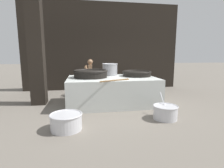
{
  "coord_description": "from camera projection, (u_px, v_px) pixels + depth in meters",
  "views": [
    {
      "loc": [
        -0.97,
        -5.85,
        1.67
      ],
      "look_at": [
        0.0,
        0.0,
        0.69
      ],
      "focal_mm": 28.0,
      "sensor_mm": 36.0,
      "label": 1
    }
  ],
  "objects": [
    {
      "name": "giant_wok_far",
      "position": [
        137.0,
        73.0,
        6.31
      ],
      "size": [
        1.04,
        1.04,
        0.19
      ],
      "color": "black",
      "rests_on": "hearth_platform"
    },
    {
      "name": "giant_wok_near",
      "position": [
        91.0,
        73.0,
        5.93
      ],
      "size": [
        1.16,
        1.16,
        0.26
      ],
      "color": "black",
      "rests_on": "hearth_platform"
    },
    {
      "name": "support_pillar",
      "position": [
        36.0,
        43.0,
        5.74
      ],
      "size": [
        0.47,
        0.47,
        4.15
      ],
      "primitive_type": "cube",
      "color": "black",
      "rests_on": "ground_plane"
    },
    {
      "name": "prep_bowl_vegetables",
      "position": [
        165.0,
        112.0,
        4.6
      ],
      "size": [
        0.65,
        0.84,
        0.62
      ],
      "color": "silver",
      "rests_on": "ground_plane"
    },
    {
      "name": "hearth_platform",
      "position": [
        112.0,
        91.0,
        6.05
      ],
      "size": [
        2.99,
        1.88,
        0.92
      ],
      "color": "silver",
      "rests_on": "ground_plane"
    },
    {
      "name": "stock_pot",
      "position": [
        110.0,
        69.0,
        6.55
      ],
      "size": [
        0.6,
        0.6,
        0.44
      ],
      "color": "#9E9EA3",
      "rests_on": "hearth_platform"
    },
    {
      "name": "cook",
      "position": [
        90.0,
        76.0,
        7.13
      ],
      "size": [
        0.36,
        0.56,
        1.51
      ],
      "rotation": [
        0.0,
        0.0,
        3.08
      ],
      "color": "#8C6647",
      "rests_on": "ground_plane"
    },
    {
      "name": "ground_plane",
      "position": [
        112.0,
        103.0,
        6.12
      ],
      "size": [
        60.0,
        60.0,
        0.0
      ],
      "primitive_type": "plane",
      "color": "slate"
    },
    {
      "name": "stirring_paddle",
      "position": [
        116.0,
        80.0,
        5.18
      ],
      "size": [
        0.95,
        0.49,
        0.04
      ],
      "rotation": [
        0.0,
        0.0,
        0.43
      ],
      "color": "brown",
      "rests_on": "hearth_platform"
    },
    {
      "name": "prep_bowl_meat",
      "position": [
        66.0,
        121.0,
        3.94
      ],
      "size": [
        0.73,
        0.73,
        0.37
      ],
      "color": "silver",
      "rests_on": "ground_plane"
    },
    {
      "name": "back_wall",
      "position": [
        103.0,
        47.0,
        8.52
      ],
      "size": [
        7.55,
        0.24,
        4.15
      ],
      "primitive_type": "cube",
      "color": "black",
      "rests_on": "ground_plane"
    }
  ]
}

